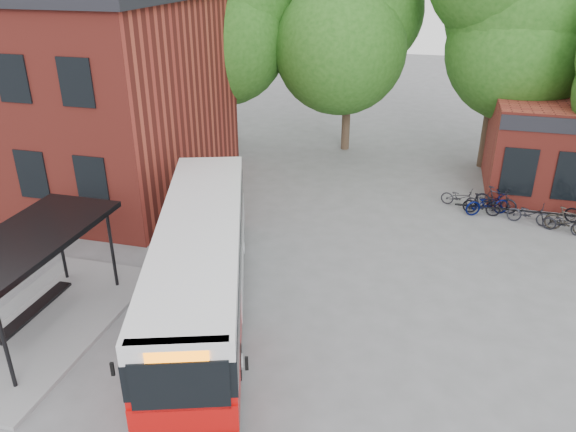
% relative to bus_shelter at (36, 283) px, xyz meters
% --- Properties ---
extents(ground, '(100.00, 100.00, 0.00)m').
position_rel_bus_shelter_xyz_m(ground, '(4.50, 1.00, -1.45)').
color(ground, '#5F5F61').
extents(station_building, '(18.40, 10.40, 8.50)m').
position_rel_bus_shelter_xyz_m(station_building, '(-8.50, 10.00, 2.80)').
color(station_building, maroon).
rests_on(station_building, ground).
extents(bus_shelter, '(3.60, 7.00, 2.90)m').
position_rel_bus_shelter_xyz_m(bus_shelter, '(0.00, 0.00, 0.00)').
color(bus_shelter, black).
rests_on(bus_shelter, ground).
extents(bike_rail, '(5.20, 0.10, 0.38)m').
position_rel_bus_shelter_xyz_m(bike_rail, '(13.78, 11.00, -1.26)').
color(bike_rail, black).
rests_on(bike_rail, ground).
extents(tree_0, '(7.92, 7.92, 11.00)m').
position_rel_bus_shelter_xyz_m(tree_0, '(-1.50, 17.00, 4.05)').
color(tree_0, '#1F4E15').
rests_on(tree_0, ground).
extents(tree_1, '(7.92, 7.92, 10.40)m').
position_rel_bus_shelter_xyz_m(tree_1, '(5.50, 18.00, 3.75)').
color(tree_1, '#1F4E15').
rests_on(tree_1, ground).
extents(tree_2, '(7.92, 7.92, 11.00)m').
position_rel_bus_shelter_xyz_m(tree_2, '(12.50, 17.00, 4.05)').
color(tree_2, '#1F4E15').
rests_on(tree_2, ground).
extents(city_bus, '(5.73, 11.22, 2.81)m').
position_rel_bus_shelter_xyz_m(city_bus, '(3.93, 2.13, -0.05)').
color(city_bus, '#B40A09').
rests_on(city_bus, ground).
extents(bicycle_0, '(1.65, 0.96, 0.82)m').
position_rel_bus_shelter_xyz_m(bicycle_0, '(11.37, 11.62, -1.04)').
color(bicycle_0, '#27272C').
rests_on(bicycle_0, ground).
extents(bicycle_1, '(1.51, 0.64, 0.88)m').
position_rel_bus_shelter_xyz_m(bicycle_1, '(12.21, 11.03, -1.01)').
color(bicycle_1, black).
rests_on(bicycle_1, ground).
extents(bicycle_2, '(1.93, 1.32, 0.96)m').
position_rel_bus_shelter_xyz_m(bicycle_2, '(12.42, 11.09, -0.97)').
color(bicycle_2, '#030A3B').
rests_on(bicycle_2, ground).
extents(bicycle_3, '(1.76, 1.04, 1.02)m').
position_rel_bus_shelter_xyz_m(bicycle_3, '(12.78, 11.55, -0.94)').
color(bicycle_3, black).
rests_on(bicycle_3, ground).
extents(bicycle_4, '(1.71, 0.90, 0.86)m').
position_rel_bus_shelter_xyz_m(bicycle_4, '(13.95, 10.61, -1.02)').
color(bicycle_4, '#21222A').
rests_on(bicycle_4, ground).
extents(bicycle_5, '(1.69, 0.95, 0.98)m').
position_rel_bus_shelter_xyz_m(bicycle_5, '(15.25, 10.18, -0.96)').
color(bicycle_5, '#322D28').
rests_on(bicycle_5, ground).
extents(bicycle_6, '(1.60, 0.96, 0.79)m').
position_rel_bus_shelter_xyz_m(bicycle_6, '(15.13, 10.12, -1.05)').
color(bicycle_6, black).
rests_on(bicycle_6, ground).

